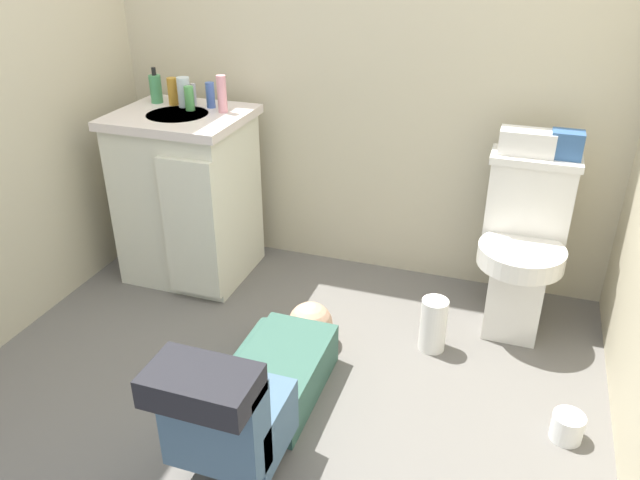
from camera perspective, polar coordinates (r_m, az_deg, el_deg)
name	(u,v)px	position (r m, az deg, el deg)	size (l,w,h in m)	color
ground_plane	(287,376)	(2.55, -3.01, -12.34)	(2.91, 2.90, 0.04)	#64605B
wall_back	(363,21)	(2.93, 3.93, 19.34)	(2.57, 0.08, 2.40)	beige
toilet	(522,248)	(2.77, 17.97, -0.67)	(0.36, 0.46, 0.75)	silver
vanity_cabinet	(188,195)	(3.08, -11.97, 4.08)	(0.60, 0.53, 0.82)	silver
faucet	(194,94)	(3.06, -11.48, 12.92)	(0.02, 0.02, 0.10)	silver
person_plumber	(259,386)	(2.21, -5.62, -13.15)	(0.39, 1.06, 0.52)	#33594C
tissue_box	(527,142)	(2.69, 18.43, 8.51)	(0.22, 0.11, 0.10)	silver
toiletry_bag	(567,145)	(2.69, 21.64, 8.11)	(0.12, 0.09, 0.11)	#33598C
soap_dispenser	(156,88)	(3.14, -14.79, 13.26)	(0.06, 0.06, 0.17)	#428D57
bottle_amber	(173,91)	(3.08, -13.33, 13.09)	(0.05, 0.05, 0.13)	#C38929
bottle_clear	(184,92)	(3.03, -12.34, 13.08)	(0.06, 0.06, 0.14)	silver
bottle_green	(189,98)	(2.97, -11.86, 12.56)	(0.04, 0.04, 0.11)	#50A351
bottle_blue	(210,95)	(3.00, -9.99, 12.92)	(0.04, 0.04, 0.12)	#4666B7
bottle_pink	(222,94)	(2.91, -8.96, 13.05)	(0.04, 0.04, 0.17)	pink
paper_towel_roll	(433,325)	(2.63, 10.31, -7.62)	(0.11, 0.11, 0.23)	white
toilet_paper_roll	(567,427)	(2.40, 21.67, -15.60)	(0.11, 0.11, 0.10)	white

